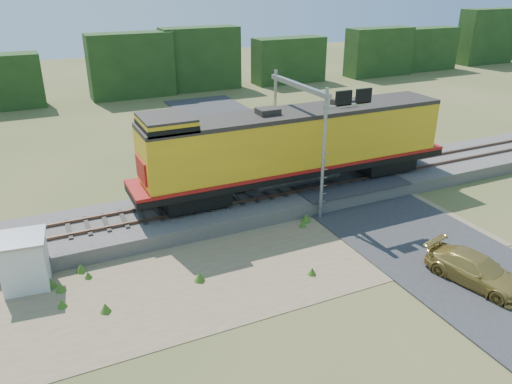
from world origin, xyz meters
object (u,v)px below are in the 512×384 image
shed (24,261)px  locomotive (294,145)px  car (476,270)px  signal_gantry (310,113)px

shed → locomotive: bearing=18.0°
locomotive → car: size_ratio=4.36×
locomotive → signal_gantry: size_ratio=2.70×
locomotive → signal_gantry: signal_gantry is taller
car → locomotive: bearing=91.7°
locomotive → car: 11.84m
car → signal_gantry: bearing=89.5°
locomotive → shed: 15.17m
locomotive → signal_gantry: (0.60, -0.67, 1.98)m
signal_gantry → car: (2.37, -10.45, -4.77)m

